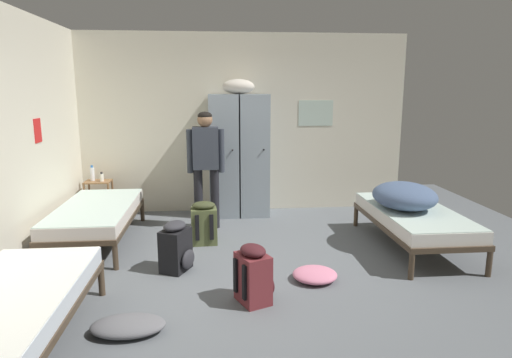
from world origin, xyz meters
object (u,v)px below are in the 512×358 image
at_px(bedding_heap, 404,196).
at_px(backpack_black, 176,248).
at_px(water_bottle, 92,174).
at_px(clothes_pile_grey, 128,326).
at_px(shelf_unit, 99,195).
at_px(locker_bank, 239,153).
at_px(bed_right, 413,218).
at_px(bed_left_front, 9,306).
at_px(clothes_pile_pink, 315,275).
at_px(backpack_olive, 204,224).
at_px(person_traveler, 206,159).
at_px(bed_left_rear, 96,214).
at_px(lotion_bottle, 102,177).
at_px(backpack_maroon, 254,275).

relative_size(bedding_heap, backpack_black, 1.59).
height_order(water_bottle, clothes_pile_grey, water_bottle).
bearing_deg(shelf_unit, bedding_heap, -22.05).
distance_m(locker_bank, bed_right, 2.71).
xyz_separation_m(bed_left_front, clothes_pile_pink, (2.51, 1.07, -0.32)).
bearing_deg(backpack_olive, bed_right, -8.47).
distance_m(shelf_unit, water_bottle, 0.34).
bearing_deg(person_traveler, clothes_pile_pink, -58.96).
height_order(bedding_heap, clothes_pile_pink, bedding_heap).
height_order(shelf_unit, bed_left_rear, shelf_unit).
bearing_deg(bed_left_front, backpack_olive, 59.37).
distance_m(backpack_olive, clothes_pile_pink, 1.70).
bearing_deg(clothes_pile_pink, person_traveler, 121.04).
bearing_deg(backpack_olive, bed_left_front, -120.63).
height_order(shelf_unit, bedding_heap, bedding_heap).
bearing_deg(locker_bank, clothes_pile_pink, -75.80).
distance_m(bed_left_front, person_traveler, 3.31).
distance_m(lotion_bottle, clothes_pile_grey, 3.54).
height_order(lotion_bottle, clothes_pile_grey, lotion_bottle).
relative_size(backpack_olive, clothes_pile_pink, 1.20).
height_order(water_bottle, lotion_bottle, water_bottle).
height_order(bed_left_rear, lotion_bottle, lotion_bottle).
relative_size(lotion_bottle, clothes_pile_pink, 0.31).
bearing_deg(bed_right, water_bottle, 158.12).
height_order(person_traveler, backpack_olive, person_traveler).
bearing_deg(bed_left_rear, person_traveler, 19.57).
height_order(locker_bank, shelf_unit, locker_bank).
distance_m(backpack_maroon, clothes_pile_grey, 1.16).
relative_size(person_traveler, backpack_maroon, 2.96).
relative_size(bedding_heap, clothes_pile_pink, 1.91).
distance_m(locker_bank, clothes_pile_pink, 2.76).
distance_m(bedding_heap, water_bottle, 4.46).
relative_size(bed_left_rear, lotion_bottle, 13.36).
height_order(bed_left_rear, bedding_heap, bedding_heap).
bearing_deg(bed_left_front, water_bottle, 95.21).
distance_m(bed_left_front, backpack_black, 1.81).
distance_m(water_bottle, backpack_black, 2.62).
relative_size(bed_left_front, water_bottle, 8.06).
height_order(shelf_unit, water_bottle, water_bottle).
xyz_separation_m(locker_bank, shelf_unit, (-2.13, 0.01, -0.62)).
xyz_separation_m(locker_bank, backpack_black, (-0.79, -2.14, -0.71)).
xyz_separation_m(bed_left_front, bed_right, (3.92, 1.91, 0.00)).
height_order(backpack_black, clothes_pile_pink, backpack_black).
height_order(bed_left_rear, water_bottle, water_bottle).
bearing_deg(bed_left_rear, backpack_olive, -6.54).
xyz_separation_m(locker_bank, lotion_bottle, (-2.06, -0.03, -0.34)).
bearing_deg(shelf_unit, clothes_pile_pink, -42.51).
distance_m(bed_left_front, bedding_heap, 4.29).
bearing_deg(backpack_maroon, clothes_pile_pink, 31.81).
bearing_deg(clothes_pile_grey, bedding_heap, 30.15).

